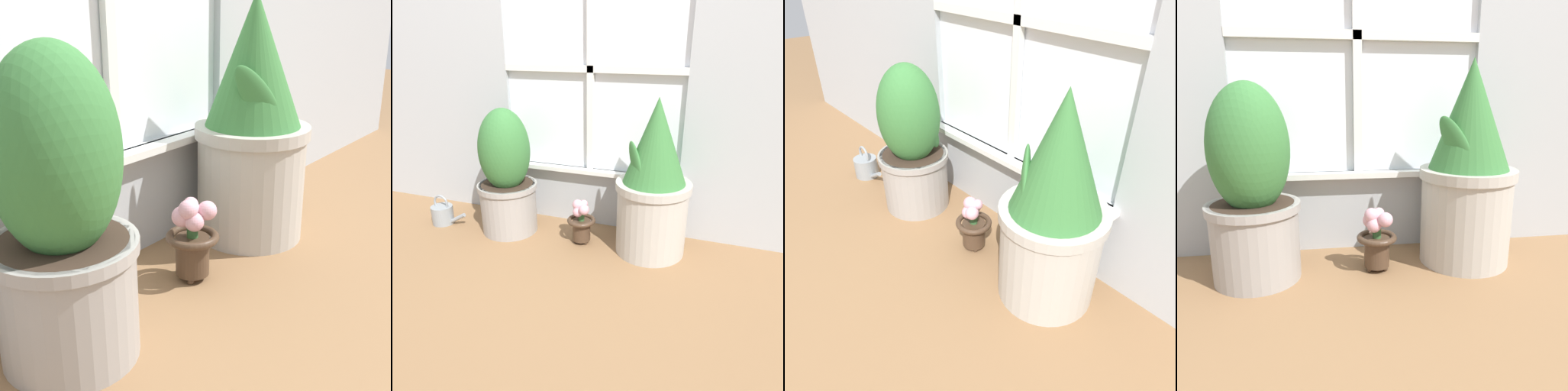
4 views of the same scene
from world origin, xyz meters
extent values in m
plane|color=olive|center=(0.00, 0.00, 0.00)|extent=(10.00, 10.00, 0.00)
cube|color=#B2B7BC|center=(0.00, 0.55, 0.17)|extent=(1.02, 0.05, 0.35)
cube|color=white|center=(0.00, 0.51, 0.34)|extent=(1.08, 0.06, 0.02)
cylinder|color=#9E9993|center=(-0.41, 0.28, 0.14)|extent=(0.32, 0.32, 0.29)
cylinder|color=#9E9993|center=(-0.41, 0.28, 0.27)|extent=(0.33, 0.33, 0.03)
cylinder|color=#38281E|center=(-0.41, 0.28, 0.28)|extent=(0.29, 0.29, 0.01)
ellipsoid|color=#387538|center=(-0.41, 0.28, 0.48)|extent=(0.28, 0.28, 0.46)
ellipsoid|color=#387538|center=(-0.33, 0.35, 0.39)|extent=(0.16, 0.19, 0.23)
cylinder|color=#B7B2A8|center=(0.41, 0.32, 0.19)|extent=(0.36, 0.36, 0.39)
cylinder|color=#B7B2A8|center=(0.41, 0.32, 0.37)|extent=(0.38, 0.38, 0.04)
cylinder|color=#38281E|center=(0.41, 0.32, 0.38)|extent=(0.33, 0.33, 0.01)
cone|color=#387538|center=(0.41, 0.32, 0.59)|extent=(0.31, 0.31, 0.41)
ellipsoid|color=#387538|center=(0.33, 0.25, 0.49)|extent=(0.16, 0.18, 0.24)
sphere|color=#473323|center=(0.04, 0.32, 0.01)|extent=(0.02, 0.02, 0.02)
sphere|color=#473323|center=(0.01, 0.26, 0.01)|extent=(0.02, 0.02, 0.02)
sphere|color=#473323|center=(0.07, 0.26, 0.01)|extent=(0.02, 0.02, 0.02)
cylinder|color=#473323|center=(0.04, 0.28, 0.08)|extent=(0.10, 0.10, 0.12)
torus|color=#473323|center=(0.04, 0.28, 0.13)|extent=(0.15, 0.15, 0.02)
cylinder|color=#386633|center=(0.04, 0.28, 0.17)|extent=(0.03, 0.03, 0.06)
sphere|color=#DB9EAD|center=(0.04, 0.28, 0.22)|extent=(0.05, 0.05, 0.05)
sphere|color=#DB9EAD|center=(0.05, 0.29, 0.23)|extent=(0.04, 0.04, 0.04)
sphere|color=#DB9EAD|center=(0.02, 0.30, 0.20)|extent=(0.06, 0.06, 0.06)
sphere|color=#DB9EAD|center=(0.02, 0.28, 0.22)|extent=(0.06, 0.06, 0.06)
sphere|color=#DB9EAD|center=(0.03, 0.26, 0.19)|extent=(0.06, 0.06, 0.06)
sphere|color=#DB9EAD|center=(0.07, 0.25, 0.21)|extent=(0.06, 0.06, 0.06)
camera|label=1|loc=(-1.07, -0.60, 0.79)|focal=50.00mm
camera|label=2|loc=(0.70, -1.46, 1.04)|focal=35.00mm
camera|label=3|loc=(1.02, -0.55, 1.13)|focal=35.00mm
camera|label=4|loc=(-0.19, -1.08, 0.65)|focal=35.00mm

